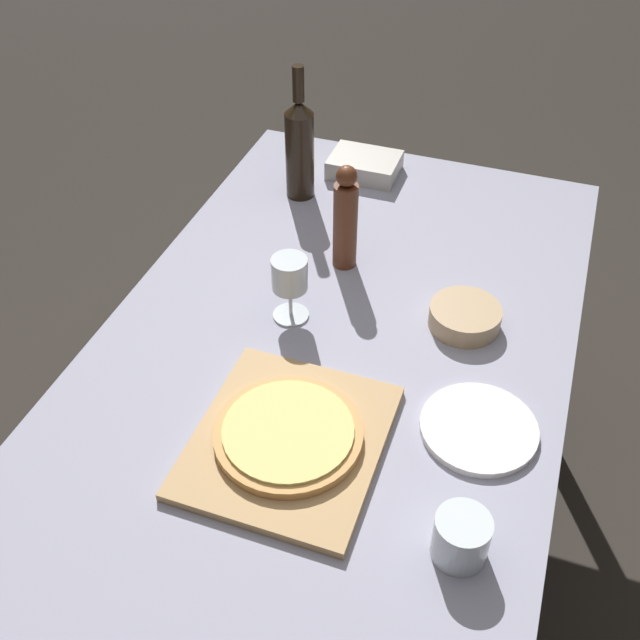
{
  "coord_description": "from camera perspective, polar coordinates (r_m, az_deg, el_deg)",
  "views": [
    {
      "loc": [
        0.34,
        -0.99,
        1.79
      ],
      "look_at": [
        -0.02,
        0.04,
        0.81
      ],
      "focal_mm": 42.0,
      "sensor_mm": 36.0,
      "label": 1
    }
  ],
  "objects": [
    {
      "name": "pizza",
      "position": [
        1.31,
        -2.44,
        -8.62
      ],
      "size": [
        0.26,
        0.26,
        0.02
      ],
      "color": "tan",
      "rests_on": "cutting_board"
    },
    {
      "name": "cutting_board",
      "position": [
        1.33,
        -2.41,
        -9.18
      ],
      "size": [
        0.32,
        0.37,
        0.02
      ],
      "color": "tan",
      "rests_on": "dining_table"
    },
    {
      "name": "pepper_mill",
      "position": [
        1.64,
        1.95,
        7.66
      ],
      "size": [
        0.05,
        0.05,
        0.25
      ],
      "color": "#5B2D19",
      "rests_on": "dining_table"
    },
    {
      "name": "food_container",
      "position": [
        2.02,
        3.41,
        11.7
      ],
      "size": [
        0.18,
        0.13,
        0.05
      ],
      "color": "#BCB7AD",
      "rests_on": "dining_table"
    },
    {
      "name": "small_bowl",
      "position": [
        1.56,
        10.98,
        0.26
      ],
      "size": [
        0.15,
        0.15,
        0.04
      ],
      "color": "tan",
      "rests_on": "dining_table"
    },
    {
      "name": "drinking_tumbler",
      "position": [
        1.2,
        10.69,
        -15.97
      ],
      "size": [
        0.09,
        0.09,
        0.08
      ],
      "color": "silver",
      "rests_on": "dining_table"
    },
    {
      "name": "dining_table",
      "position": [
        1.53,
        0.34,
        -5.19
      ],
      "size": [
        0.93,
        1.67,
        0.75
      ],
      "color": "#9393A8",
      "rests_on": "ground_plane"
    },
    {
      "name": "wine_bottle",
      "position": [
        1.87,
        -1.57,
        13.06
      ],
      "size": [
        0.07,
        0.07,
        0.34
      ],
      "color": "black",
      "rests_on": "dining_table"
    },
    {
      "name": "ground_plane",
      "position": [
        2.07,
        0.26,
        -17.85
      ],
      "size": [
        12.0,
        12.0,
        0.0
      ],
      "primitive_type": "plane",
      "color": "#2D2823"
    },
    {
      "name": "dinner_plate",
      "position": [
        1.37,
        12.01,
        -8.07
      ],
      "size": [
        0.21,
        0.21,
        0.01
      ],
      "color": "white",
      "rests_on": "dining_table"
    },
    {
      "name": "wine_glass",
      "position": [
        1.5,
        -2.33,
        3.28
      ],
      "size": [
        0.08,
        0.08,
        0.15
      ],
      "color": "silver",
      "rests_on": "dining_table"
    }
  ]
}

